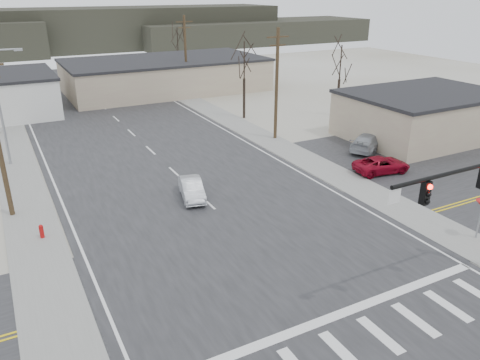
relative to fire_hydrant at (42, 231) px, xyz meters
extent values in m
plane|color=silver|center=(10.20, -8.00, -0.45)|extent=(140.00, 140.00, 0.00)
cube|color=#232325|center=(10.20, 7.00, -0.43)|extent=(18.00, 110.00, 0.05)
cube|color=#232325|center=(10.20, -8.00, -0.43)|extent=(90.00, 10.00, 0.04)
cube|color=#232325|center=(30.20, -2.00, -0.44)|extent=(18.00, 20.00, 0.03)
cube|color=gray|center=(-0.40, 12.00, -0.42)|extent=(3.00, 90.00, 0.06)
cube|color=gray|center=(20.80, 12.00, -0.42)|extent=(3.00, 90.00, 0.06)
cylinder|color=black|center=(15.80, -14.20, 5.75)|extent=(8.40, 0.18, 0.18)
cube|color=black|center=(13.50, -14.20, 5.15)|extent=(0.32, 0.30, 1.00)
sphere|color=#FF0C05|center=(13.50, -14.37, 5.47)|extent=(0.22, 0.22, 0.22)
cube|color=silver|center=(11.80, -14.20, 5.35)|extent=(0.60, 0.04, 0.60)
cylinder|color=#A50C0C|center=(0.00, 0.00, -0.10)|extent=(0.24, 0.24, 0.70)
sphere|color=#A50C0C|center=(0.00, 0.00, 0.30)|extent=(0.24, 0.24, 0.24)
cylinder|color=gray|center=(21.70, -11.50, 0.60)|extent=(0.10, 0.10, 2.10)
cube|color=tan|center=(20.20, 36.00, 1.55)|extent=(26.00, 14.00, 4.00)
cube|color=black|center=(20.20, 36.00, 3.70)|extent=(26.30, 14.30, 0.30)
cube|color=tan|center=(34.20, 4.00, 1.55)|extent=(14.00, 10.00, 4.00)
cube|color=black|center=(34.20, 4.00, 3.70)|extent=(14.30, 10.30, 0.30)
cylinder|color=#41321E|center=(21.70, 10.00, 4.55)|extent=(0.30, 0.30, 10.00)
cube|color=#41321E|center=(21.70, 10.00, 8.75)|extent=(2.20, 0.12, 0.12)
cube|color=#41321E|center=(21.70, 10.00, 8.05)|extent=(1.60, 0.12, 0.12)
cylinder|color=#41321E|center=(21.70, 32.00, 4.55)|extent=(0.30, 0.30, 10.00)
cube|color=#41321E|center=(21.70, 32.00, 8.75)|extent=(2.20, 0.12, 0.12)
cube|color=#41321E|center=(21.70, 32.00, 8.05)|extent=(1.60, 0.12, 0.12)
cylinder|color=gray|center=(-0.80, 14.00, 4.05)|extent=(0.20, 0.20, 9.00)
cylinder|color=gray|center=(0.20, 14.00, 8.45)|extent=(2.00, 0.12, 0.12)
cube|color=gray|center=(1.20, 14.00, 8.40)|extent=(0.60, 0.25, 0.18)
cylinder|color=black|center=(22.70, 18.00, 1.67)|extent=(0.28, 0.28, 4.25)
cylinder|color=black|center=(22.70, 18.00, 5.50)|extent=(0.14, 0.14, 4.25)
cylinder|color=black|center=(25.20, 44.00, 1.55)|extent=(0.28, 0.28, 4.00)
cylinder|color=black|center=(25.20, 44.00, 5.15)|extent=(0.14, 0.14, 4.00)
cylinder|color=black|center=(32.20, 14.00, 1.55)|extent=(0.28, 0.28, 4.00)
cylinder|color=black|center=(32.20, 14.00, 5.15)|extent=(0.14, 0.14, 4.00)
cube|color=#333026|center=(25.20, 88.00, 4.05)|extent=(80.00, 18.00, 9.00)
cube|color=#333026|center=(60.20, 82.00, 2.30)|extent=(60.00, 18.00, 5.50)
imported|color=#ACB0B7|center=(9.60, 1.14, 0.23)|extent=(2.20, 4.09, 1.28)
imported|color=black|center=(13.14, 42.76, 0.28)|extent=(2.36, 4.90, 1.38)
imported|color=black|center=(9.82, 44.74, 0.25)|extent=(2.11, 4.05, 1.31)
imported|color=maroon|center=(24.22, -1.32, 0.19)|extent=(4.67, 2.68, 1.22)
imported|color=black|center=(32.62, 3.43, 0.26)|extent=(4.31, 2.31, 1.35)
imported|color=#989CA2|center=(27.02, 3.26, 0.31)|extent=(5.37, 4.23, 1.46)
camera|label=1|loc=(-0.98, -25.77, 12.71)|focal=35.00mm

